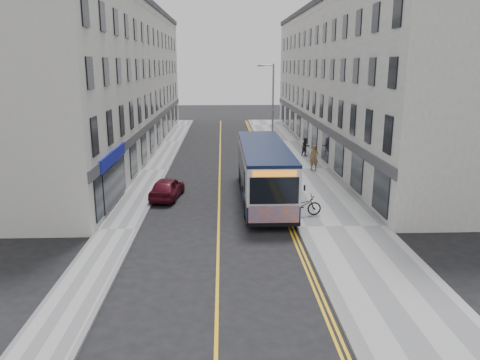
{
  "coord_description": "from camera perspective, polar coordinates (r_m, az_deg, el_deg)",
  "views": [
    {
      "loc": [
        0.24,
        -23.16,
        8.06
      ],
      "look_at": [
        1.21,
        2.57,
        1.6
      ],
      "focal_mm": 35.0,
      "sensor_mm": 36.0,
      "label": 1
    }
  ],
  "objects": [
    {
      "name": "car_maroon",
      "position": [
        28.88,
        -8.87,
        -0.94
      ],
      "size": [
        2.07,
        4.05,
        1.32
      ],
      "primitive_type": "imported",
      "rotation": [
        0.0,
        0.0,
        3.01
      ],
      "color": "#550E1C",
      "rests_on": "ground"
    },
    {
      "name": "pavement_east",
      "position": [
        36.56,
        7.35,
        1.32
      ],
      "size": [
        4.5,
        64.0,
        0.12
      ],
      "primitive_type": "cube",
      "color": "#969698",
      "rests_on": "ground"
    },
    {
      "name": "ground",
      "position": [
        24.52,
        -2.62,
        -5.12
      ],
      "size": [
        140.0,
        140.0,
        0.0
      ],
      "primitive_type": "plane",
      "color": "black",
      "rests_on": "ground"
    },
    {
      "name": "streetlamp",
      "position": [
        37.55,
        3.9,
        8.43
      ],
      "size": [
        1.32,
        0.18,
        8.0
      ],
      "color": "gray",
      "rests_on": "ground"
    },
    {
      "name": "pedestrian_near",
      "position": [
        36.03,
        9.02,
        2.72
      ],
      "size": [
        0.82,
        0.7,
        1.9
      ],
      "primitive_type": "imported",
      "rotation": [
        0.0,
        0.0,
        -0.42
      ],
      "color": "olive",
      "rests_on": "pavement_east"
    },
    {
      "name": "kerb_west",
      "position": [
        36.31,
        -8.82,
        1.19
      ],
      "size": [
        0.18,
        64.0,
        0.13
      ],
      "primitive_type": "cube",
      "color": "slate",
      "rests_on": "ground"
    },
    {
      "name": "pedestrian_far",
      "position": [
        41.33,
        8.0,
        4.01
      ],
      "size": [
        0.96,
        0.87,
        1.62
      ],
      "primitive_type": "imported",
      "rotation": [
        0.0,
        0.0,
        0.39
      ],
      "color": "black",
      "rests_on": "pavement_east"
    },
    {
      "name": "terrace_west",
      "position": [
        45.15,
        -14.27,
        11.68
      ],
      "size": [
        6.0,
        46.0,
        13.0
      ],
      "primitive_type": "cube",
      "color": "silver",
      "rests_on": "ground"
    },
    {
      "name": "road_dbl_yellow_outer",
      "position": [
        36.24,
        3.45,
        1.21
      ],
      "size": [
        0.1,
        64.0,
        0.01
      ],
      "primitive_type": "cube",
      "color": "#EDAB15",
      "rests_on": "ground"
    },
    {
      "name": "city_bus",
      "position": [
        27.98,
        2.9,
        1.22
      ],
      "size": [
        2.7,
        11.57,
        3.36
      ],
      "color": "black",
      "rests_on": "ground"
    },
    {
      "name": "road_dbl_yellow_inner",
      "position": [
        36.22,
        3.13,
        1.21
      ],
      "size": [
        0.1,
        64.0,
        0.01
      ],
      "primitive_type": "cube",
      "color": "#EDAB15",
      "rests_on": "ground"
    },
    {
      "name": "kerb_east",
      "position": [
        36.25,
        3.84,
        1.31
      ],
      "size": [
        0.18,
        64.0,
        0.13
      ],
      "primitive_type": "cube",
      "color": "slate",
      "rests_on": "ground"
    },
    {
      "name": "car_white",
      "position": [
        46.29,
        1.54,
        4.95
      ],
      "size": [
        1.79,
        4.45,
        1.44
      ],
      "primitive_type": "imported",
      "rotation": [
        0.0,
        0.0,
        -0.06
      ],
      "color": "white",
      "rests_on": "ground"
    },
    {
      "name": "road_centre_line",
      "position": [
        36.07,
        -2.49,
        1.16
      ],
      "size": [
        0.12,
        64.0,
        0.01
      ],
      "primitive_type": "cube",
      "color": "#EDAB15",
      "rests_on": "ground"
    },
    {
      "name": "bicycle",
      "position": [
        25.14,
        7.46,
        -3.09
      ],
      "size": [
        2.22,
        0.92,
        1.14
      ],
      "primitive_type": "imported",
      "rotation": [
        0.0,
        0.0,
        1.65
      ],
      "color": "black",
      "rests_on": "pavement_east"
    },
    {
      "name": "terrace_east",
      "position": [
        45.6,
        12.4,
        11.8
      ],
      "size": [
        6.0,
        46.0,
        13.0
      ],
      "primitive_type": "cube",
      "color": "silver",
      "rests_on": "ground"
    },
    {
      "name": "pavement_west",
      "position": [
        36.44,
        -10.38,
        1.17
      ],
      "size": [
        2.0,
        64.0,
        0.12
      ],
      "primitive_type": "cube",
      "color": "#969698",
      "rests_on": "ground"
    }
  ]
}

